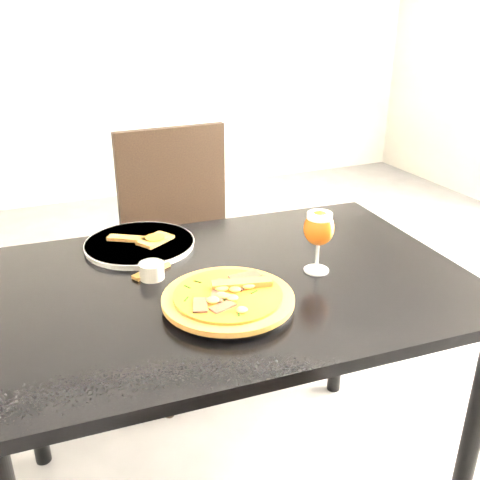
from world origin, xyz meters
name	(u,v)px	position (x,y,z in m)	size (l,w,h in m)	color
ground	(318,467)	(0.00, 0.00, 0.00)	(6.00, 6.00, 0.00)	#5A5A5C
dining_table	(229,310)	(-0.30, 0.01, 0.66)	(1.25, 0.87, 0.75)	black
chair_far	(186,248)	(-0.21, 0.69, 0.53)	(0.46, 0.46, 0.97)	black
plate_main	(234,300)	(-0.34, -0.10, 0.76)	(0.27, 0.27, 0.01)	silver
pizza	(229,297)	(-0.35, -0.11, 0.77)	(0.30, 0.30, 0.03)	#9E6C26
plate_second	(140,244)	(-0.46, 0.29, 0.76)	(0.31, 0.31, 0.02)	silver
crust_scraps	(146,239)	(-0.44, 0.29, 0.77)	(0.18, 0.13, 0.01)	#9E6C26
loose_crust	(151,271)	(-0.47, 0.12, 0.75)	(0.11, 0.03, 0.01)	#9E6C26
sauce_cup	(152,270)	(-0.48, 0.09, 0.77)	(0.06, 0.06, 0.04)	beige
beer_glass	(319,229)	(-0.08, -0.04, 0.87)	(0.08, 0.08, 0.16)	silver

